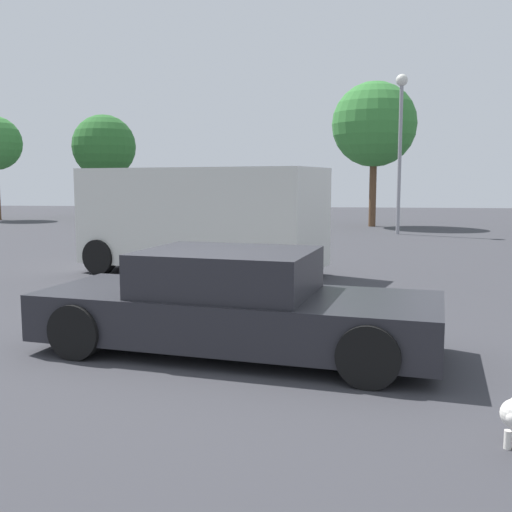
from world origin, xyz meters
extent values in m
plane|color=#38383D|center=(0.00, 0.00, 0.00)|extent=(80.00, 80.00, 0.00)
cube|color=#232328|center=(0.25, -0.11, 0.43)|extent=(4.93, 2.55, 0.55)
cube|color=#232328|center=(0.15, -0.10, 0.96)|extent=(2.23, 1.92, 0.51)
cube|color=slate|center=(1.07, -0.26, 0.96)|extent=(0.32, 1.46, 0.43)
cube|color=slate|center=(-0.77, 0.07, 0.96)|extent=(0.32, 1.46, 0.43)
cylinder|color=black|center=(2.02, 0.39, 0.32)|extent=(0.67, 0.33, 0.64)
cylinder|color=black|center=(1.72, -1.21, 0.32)|extent=(0.67, 0.33, 0.64)
cylinder|color=black|center=(-1.22, 0.99, 0.32)|extent=(0.67, 0.33, 0.64)
cylinder|color=black|center=(-1.52, -0.62, 0.32)|extent=(0.67, 0.33, 0.64)
cylinder|color=white|center=(2.68, -2.48, 0.07)|extent=(0.06, 0.06, 0.14)
cube|color=silver|center=(-1.40, 5.78, 1.26)|extent=(5.58, 3.55, 2.07)
cube|color=slate|center=(-3.84, 6.57, 1.71)|extent=(0.58, 1.66, 0.83)
cylinder|color=black|center=(-3.61, 5.48, 0.38)|extent=(0.80, 0.47, 0.76)
cylinder|color=black|center=(-3.00, 7.32, 0.38)|extent=(0.80, 0.47, 0.76)
cylinder|color=black|center=(0.20, 4.24, 0.38)|extent=(0.80, 0.47, 0.76)
cylinder|color=black|center=(0.81, 6.08, 0.38)|extent=(0.80, 0.47, 0.76)
cylinder|color=gray|center=(4.02, 16.39, 2.81)|extent=(0.14, 0.14, 5.62)
sphere|color=silver|center=(4.02, 16.39, 5.75)|extent=(0.44, 0.44, 0.44)
cylinder|color=brown|center=(-10.80, 24.98, 1.30)|extent=(0.33, 0.33, 2.61)
sphere|color=#2D6B2D|center=(-10.80, 24.98, 3.89)|extent=(3.43, 3.43, 3.43)
cylinder|color=brown|center=(3.34, 20.29, 1.55)|extent=(0.31, 0.31, 3.11)
sphere|color=#387F38|center=(3.34, 20.29, 4.50)|extent=(3.71, 3.71, 3.71)
camera|label=1|loc=(1.29, -7.01, 2.02)|focal=42.11mm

